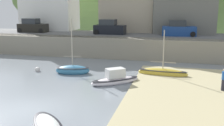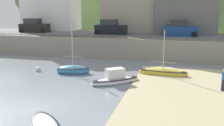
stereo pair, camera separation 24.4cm
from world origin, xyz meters
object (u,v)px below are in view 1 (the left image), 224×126
at_px(parked_car_end_of_row, 179,29).
at_px(mooring_buoy, 38,70).
at_px(sailboat_tall_mast, 115,79).
at_px(rowboat_small_beached, 163,73).
at_px(sailboat_white_hull, 73,70).
at_px(parked_car_near_slipway, 33,27).
at_px(person_near_water, 224,79).
at_px(parked_car_by_wall, 109,28).

bearing_deg(parked_car_end_of_row, mooring_buoy, -139.32).
bearing_deg(sailboat_tall_mast, rowboat_small_beached, 4.58).
distance_m(sailboat_white_hull, sailboat_tall_mast, 5.03).
height_order(parked_car_near_slipway, person_near_water, parked_car_near_slipway).
xyz_separation_m(rowboat_small_beached, sailboat_white_hull, (-8.07, -1.15, 0.04)).
bearing_deg(person_near_water, parked_car_near_slipway, 148.23).
xyz_separation_m(rowboat_small_beached, mooring_buoy, (-11.59, -1.24, -0.12)).
distance_m(parked_car_by_wall, parked_car_end_of_row, 8.86).
bearing_deg(sailboat_white_hull, rowboat_small_beached, -2.95).
height_order(rowboat_small_beached, sailboat_white_hull, sailboat_white_hull).
height_order(sailboat_tall_mast, mooring_buoy, sailboat_tall_mast).
xyz_separation_m(sailboat_white_hull, person_near_water, (12.57, -2.47, 0.67)).
relative_size(parked_car_end_of_row, person_near_water, 2.58).
xyz_separation_m(parked_car_end_of_row, person_near_water, (3.28, -14.49, -2.22)).
height_order(rowboat_small_beached, parked_car_by_wall, parked_car_by_wall).
bearing_deg(sailboat_white_hull, person_near_water, -22.15).
xyz_separation_m(rowboat_small_beached, parked_car_end_of_row, (1.22, 10.88, 2.93)).
bearing_deg(sailboat_tall_mast, person_near_water, -40.67).
xyz_separation_m(sailboat_white_hull, parked_car_near_slipway, (-10.84, 12.02, 2.89)).
height_order(rowboat_small_beached, sailboat_tall_mast, rowboat_small_beached).
relative_size(rowboat_small_beached, sailboat_white_hull, 0.86).
relative_size(person_near_water, mooring_buoy, 3.13).
xyz_separation_m(parked_car_near_slipway, parked_car_end_of_row, (20.13, 0.00, 0.00)).
distance_m(sailboat_tall_mast, mooring_buoy, 8.32).
relative_size(parked_car_by_wall, person_near_water, 2.58).
bearing_deg(parked_car_end_of_row, sailboat_tall_mast, -111.26).
bearing_deg(parked_car_end_of_row, person_near_water, -79.99).
relative_size(parked_car_near_slipway, mooring_buoy, 7.97).
height_order(parked_car_end_of_row, person_near_water, parked_car_end_of_row).
distance_m(rowboat_small_beached, parked_car_end_of_row, 11.33).
bearing_deg(person_near_water, sailboat_white_hull, 168.90).
height_order(rowboat_small_beached, person_near_water, rowboat_small_beached).
bearing_deg(parked_car_end_of_row, sailboat_white_hull, -130.42).
bearing_deg(rowboat_small_beached, sailboat_white_hull, -167.01).
relative_size(sailboat_white_hull, parked_car_near_slipway, 1.26).
xyz_separation_m(rowboat_small_beached, sailboat_tall_mast, (-3.55, -3.34, 0.05)).
bearing_deg(rowboat_small_beached, parked_car_near_slipway, 154.97).
bearing_deg(parked_car_by_wall, sailboat_white_hull, -89.29).
distance_m(sailboat_tall_mast, parked_car_end_of_row, 15.27).
height_order(rowboat_small_beached, mooring_buoy, rowboat_small_beached).
distance_m(parked_car_near_slipway, parked_car_end_of_row, 20.13).
height_order(sailboat_tall_mast, parked_car_by_wall, parked_car_by_wall).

